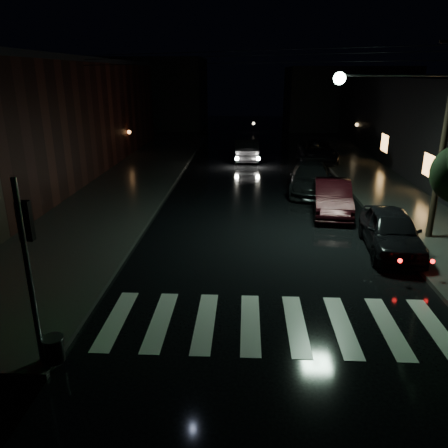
# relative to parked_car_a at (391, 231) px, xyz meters

# --- Properties ---
(ground) EXTENTS (120.00, 120.00, 0.00)m
(ground) POSITION_rel_parked_car_a_xyz_m (-7.60, -5.83, -0.78)
(ground) COLOR black
(ground) RESTS_ON ground
(sidewalk_left) EXTENTS (6.00, 44.00, 0.15)m
(sidewalk_left) POSITION_rel_parked_car_a_xyz_m (-12.60, 8.17, -0.70)
(sidewalk_left) COLOR #282826
(sidewalk_left) RESTS_ON ground
(sidewalk_right) EXTENTS (4.00, 44.00, 0.15)m
(sidewalk_right) POSITION_rel_parked_car_a_xyz_m (2.40, 8.17, -0.70)
(sidewalk_right) COLOR #282826
(sidewalk_right) RESTS_ON ground
(building_left) EXTENTS (10.00, 36.00, 7.00)m
(building_left) POSITION_rel_parked_car_a_xyz_m (-19.60, 10.17, 2.72)
(building_left) COLOR black
(building_left) RESTS_ON ground
(building_far_left) EXTENTS (14.00, 10.00, 8.00)m
(building_far_left) POSITION_rel_parked_car_a_xyz_m (-17.60, 39.17, 3.22)
(building_far_left) COLOR black
(building_far_left) RESTS_ON ground
(building_far_right) EXTENTS (14.00, 10.00, 7.00)m
(building_far_right) POSITION_rel_parked_car_a_xyz_m (6.40, 39.17, 2.72)
(building_far_right) COLOR black
(building_far_right) RESTS_ON ground
(crosswalk) EXTENTS (9.00, 3.00, 0.01)m
(crosswalk) POSITION_rel_parked_car_a_xyz_m (-4.60, -5.33, -0.77)
(crosswalk) COLOR beige
(crosswalk) RESTS_ON ground
(signal_pole_corner) EXTENTS (0.68, 0.61, 4.20)m
(signal_pole_corner) POSITION_rel_parked_car_a_xyz_m (-9.74, -7.28, 0.77)
(signal_pole_corner) COLOR slate
(signal_pole_corner) RESTS_ON ground
(utility_pole) EXTENTS (4.92, 0.44, 8.00)m
(utility_pole) POSITION_rel_parked_car_a_xyz_m (1.23, 1.17, 3.82)
(utility_pole) COLOR black
(utility_pole) RESTS_ON ground
(parked_car_a) EXTENTS (2.20, 4.69, 1.55)m
(parked_car_a) POSITION_rel_parked_car_a_xyz_m (0.00, 0.00, 0.00)
(parked_car_a) COLOR black
(parked_car_a) RESTS_ON ground
(parked_car_b) EXTENTS (2.16, 4.83, 1.54)m
(parked_car_b) POSITION_rel_parked_car_a_xyz_m (-1.31, 4.59, -0.00)
(parked_car_b) COLOR black
(parked_car_b) RESTS_ON ground
(parked_car_c) EXTENTS (2.91, 5.68, 1.58)m
(parked_car_c) POSITION_rel_parked_car_a_xyz_m (-1.80, 8.45, 0.01)
(parked_car_c) COLOR black
(parked_car_c) RESTS_ON ground
(parked_car_d) EXTENTS (2.75, 5.76, 1.58)m
(parked_car_d) POSITION_rel_parked_car_a_xyz_m (-0.15, 17.20, 0.02)
(parked_car_d) COLOR black
(parked_car_d) RESTS_ON ground
(oncoming_car) EXTENTS (1.91, 4.97, 1.62)m
(oncoming_car) POSITION_rel_parked_car_a_xyz_m (-5.39, 17.68, 0.03)
(oncoming_car) COLOR black
(oncoming_car) RESTS_ON ground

